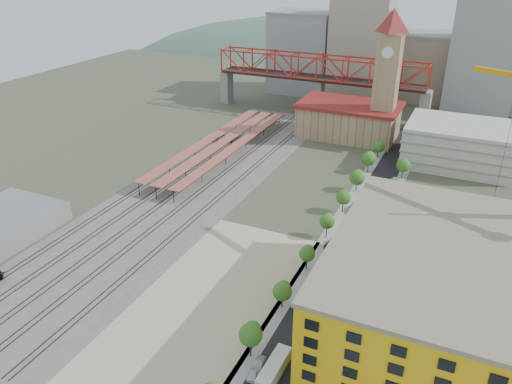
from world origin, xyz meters
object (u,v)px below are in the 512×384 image
at_px(site_trailer_c, 322,284).
at_px(construction_building, 455,296).
at_px(car_0, 254,373).
at_px(site_trailer_b, 303,318).
at_px(site_trailer_a, 274,370).
at_px(clock_tower, 388,66).
at_px(site_trailer_d, 334,261).

bearing_deg(site_trailer_c, construction_building, -23.12).
bearing_deg(car_0, site_trailer_b, 76.88).
bearing_deg(site_trailer_a, car_0, -151.35).
xyz_separation_m(construction_building, site_trailer_c, (-26.00, 4.25, -8.15)).
bearing_deg(clock_tower, car_0, -87.69).
relative_size(clock_tower, construction_building, 1.03).
xyz_separation_m(construction_building, site_trailer_a, (-26.00, -22.47, -8.06)).
bearing_deg(car_0, construction_building, 37.08).
distance_m(site_trailer_a, car_0, 3.45).
xyz_separation_m(site_trailer_c, car_0, (-3.00, -28.28, -0.60)).
xyz_separation_m(site_trailer_d, car_0, (-3.00, -37.61, -0.71)).
relative_size(construction_building, site_trailer_c, 5.48).
distance_m(site_trailer_a, site_trailer_b, 14.54).
distance_m(construction_building, site_trailer_a, 35.30).
bearing_deg(site_trailer_c, car_0, -109.88).
relative_size(site_trailer_a, site_trailer_b, 1.05).
bearing_deg(site_trailer_b, site_trailer_a, -103.07).
bearing_deg(clock_tower, site_trailer_d, -84.71).
height_order(construction_building, site_trailer_a, construction_building).
relative_size(site_trailer_b, car_0, 2.41).
height_order(construction_building, site_trailer_c, construction_building).
xyz_separation_m(site_trailer_a, site_trailer_d, (0.00, 36.06, 0.02)).
height_order(site_trailer_a, car_0, site_trailer_a).
xyz_separation_m(construction_building, site_trailer_b, (-26.00, -7.94, -8.12)).
distance_m(site_trailer_c, site_trailer_d, 9.33).
xyz_separation_m(clock_tower, site_trailer_d, (8.00, -86.41, -27.32)).
distance_m(construction_building, site_trailer_d, 30.41).
bearing_deg(site_trailer_a, clock_tower, 95.09).
height_order(site_trailer_a, site_trailer_d, site_trailer_d).
bearing_deg(car_0, site_trailer_a, 24.75).
xyz_separation_m(clock_tower, site_trailer_a, (8.00, -122.47, -27.34)).
relative_size(site_trailer_c, car_0, 2.36).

